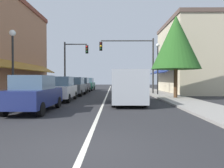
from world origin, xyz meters
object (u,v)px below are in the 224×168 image
at_px(parked_car_distant_left, 88,84).
at_px(tree_right_near, 176,43).
at_px(parked_car_nearest_left, 34,94).
at_px(van_in_lane, 128,86).
at_px(parked_car_far_left, 82,85).
at_px(traffic_signal_left_corner, 72,60).
at_px(street_lamp_right_mid, 158,61).
at_px(parked_car_third_left, 75,86).
at_px(street_lamp_left_near, 13,54).
at_px(traffic_signal_mast_arm, 134,56).
at_px(parked_car_second_left, 61,89).

relative_size(parked_car_distant_left, tree_right_near, 0.63).
height_order(parked_car_nearest_left, van_in_lane, van_in_lane).
xyz_separation_m(parked_car_far_left, parked_car_distant_left, (0.05, 5.32, 0.00)).
height_order(van_in_lane, tree_right_near, tree_right_near).
relative_size(traffic_signal_left_corner, street_lamp_right_mid, 1.14).
height_order(parked_car_third_left, street_lamp_left_near, street_lamp_left_near).
height_order(van_in_lane, traffic_signal_mast_arm, traffic_signal_mast_arm).
distance_m(parked_car_far_left, traffic_signal_mast_arm, 7.24).
relative_size(parked_car_nearest_left, parked_car_far_left, 1.00).
height_order(parked_car_nearest_left, street_lamp_right_mid, street_lamp_right_mid).
distance_m(parked_car_third_left, tree_right_near, 10.05).
distance_m(parked_car_far_left, traffic_signal_left_corner, 3.21).
bearing_deg(parked_car_third_left, tree_right_near, -21.48).
relative_size(parked_car_third_left, street_lamp_left_near, 0.93).
distance_m(parked_car_third_left, traffic_signal_left_corner, 4.43).
distance_m(parked_car_third_left, parked_car_distant_left, 9.75).
relative_size(traffic_signal_left_corner, tree_right_near, 0.87).
bearing_deg(parked_car_distant_left, street_lamp_right_mid, -48.57).
relative_size(parked_car_far_left, street_lamp_right_mid, 0.81).
bearing_deg(tree_right_near, parked_car_distant_left, 123.11).
height_order(street_lamp_left_near, tree_right_near, tree_right_near).
bearing_deg(van_in_lane, tree_right_near, 40.71).
height_order(parked_car_nearest_left, traffic_signal_left_corner, traffic_signal_left_corner).
height_order(parked_car_nearest_left, parked_car_second_left, same).
relative_size(traffic_signal_left_corner, street_lamp_left_near, 1.30).
height_order(parked_car_far_left, van_in_lane, van_in_lane).
bearing_deg(parked_car_second_left, traffic_signal_mast_arm, 47.72).
xyz_separation_m(van_in_lane, traffic_signal_left_corner, (-5.51, 10.22, 2.61)).
height_order(parked_car_second_left, parked_car_third_left, same).
bearing_deg(van_in_lane, parked_car_distant_left, 105.85).
height_order(traffic_signal_mast_arm, street_lamp_right_mid, traffic_signal_mast_arm).
height_order(traffic_signal_left_corner, street_lamp_left_near, traffic_signal_left_corner).
distance_m(street_lamp_right_mid, tree_right_near, 3.92).
distance_m(parked_car_second_left, traffic_signal_mast_arm, 9.64).
xyz_separation_m(traffic_signal_left_corner, street_lamp_left_near, (-1.18, -11.58, -0.75)).
bearing_deg(traffic_signal_left_corner, street_lamp_left_near, -95.81).
bearing_deg(parked_car_third_left, street_lamp_right_mid, 1.79).
bearing_deg(parked_car_third_left, traffic_signal_left_corner, 105.46).
height_order(parked_car_second_left, parked_car_distant_left, same).
bearing_deg(street_lamp_right_mid, tree_right_near, -79.88).
distance_m(parked_car_third_left, parked_car_far_left, 4.43).
xyz_separation_m(parked_car_nearest_left, van_in_lane, (4.76, 3.23, 0.27)).
bearing_deg(van_in_lane, parked_car_nearest_left, -145.39).
xyz_separation_m(parked_car_nearest_left, parked_car_second_left, (0.04, 5.09, 0.00)).
distance_m(parked_car_distant_left, tree_right_near, 16.26).
relative_size(parked_car_far_left, van_in_lane, 0.79).
xyz_separation_m(traffic_signal_mast_arm, street_lamp_right_mid, (2.11, -1.60, -0.66)).
bearing_deg(street_lamp_right_mid, parked_car_third_left, -178.87).
height_order(parked_car_nearest_left, parked_car_far_left, same).
relative_size(parked_car_distant_left, traffic_signal_left_corner, 0.72).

